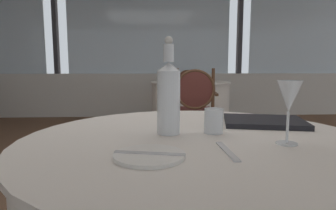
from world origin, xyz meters
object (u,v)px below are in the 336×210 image
at_px(water_tumbler, 214,121).
at_px(dining_chair_0_1, 188,91).
at_px(wine_glass, 289,98).
at_px(menu_book, 264,121).
at_px(side_plate, 149,155).
at_px(water_bottle, 169,96).
at_px(dining_chair_0_0, 194,104).

relative_size(water_tumbler, dining_chair_0_1, 0.09).
height_order(wine_glass, menu_book, wine_glass).
distance_m(side_plate, water_tumbler, 0.35).
relative_size(side_plate, wine_glass, 0.97).
relative_size(wine_glass, menu_book, 0.62).
distance_m(water_bottle, dining_chair_0_0, 2.38).
xyz_separation_m(side_plate, menu_book, (0.46, 0.41, 0.01)).
height_order(side_plate, dining_chair_0_0, dining_chair_0_0).
bearing_deg(side_plate, water_bottle, 75.95).
bearing_deg(dining_chair_0_1, dining_chair_0_0, 0.00).
xyz_separation_m(water_bottle, dining_chair_0_0, (0.44, 2.32, -0.33)).
height_order(water_bottle, wine_glass, water_bottle).
bearing_deg(menu_book, dining_chair_0_1, 99.12).
bearing_deg(dining_chair_0_0, menu_book, -175.84).
xyz_separation_m(water_tumbler, dining_chair_0_1, (0.47, 4.36, -0.26)).
xyz_separation_m(water_bottle, wine_glass, (0.35, -0.16, 0.01)).
height_order(menu_book, dining_chair_0_0, dining_chair_0_0).
bearing_deg(side_plate, dining_chair_0_0, 78.91).
xyz_separation_m(side_plate, wine_glass, (0.41, 0.10, 0.14)).
bearing_deg(menu_book, side_plate, -126.25).
distance_m(water_bottle, dining_chair_0_1, 4.42).
bearing_deg(side_plate, wine_glass, 14.10).
height_order(water_tumbler, dining_chair_0_0, dining_chair_0_0).
xyz_separation_m(wine_glass, menu_book, (0.05, 0.31, -0.13)).
height_order(side_plate, dining_chair_0_1, dining_chair_0_1).
xyz_separation_m(side_plate, dining_chair_0_0, (0.51, 2.58, -0.21)).
xyz_separation_m(side_plate, water_bottle, (0.07, 0.26, 0.13)).
height_order(menu_book, dining_chair_0_1, dining_chair_0_1).
bearing_deg(side_plate, menu_book, 41.53).
xyz_separation_m(wine_glass, dining_chair_0_1, (0.28, 4.52, -0.36)).
distance_m(water_bottle, menu_book, 0.44).
bearing_deg(water_bottle, wine_glass, -24.63).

